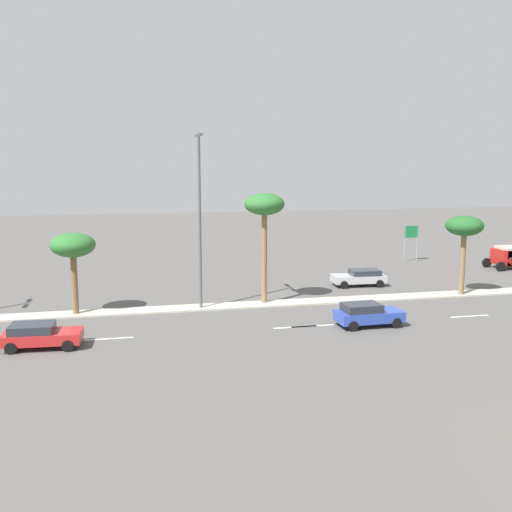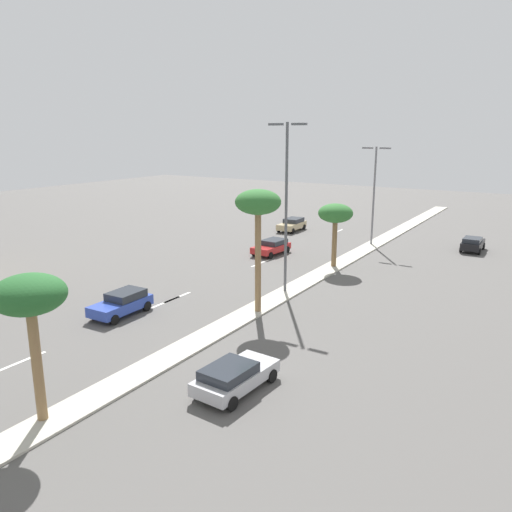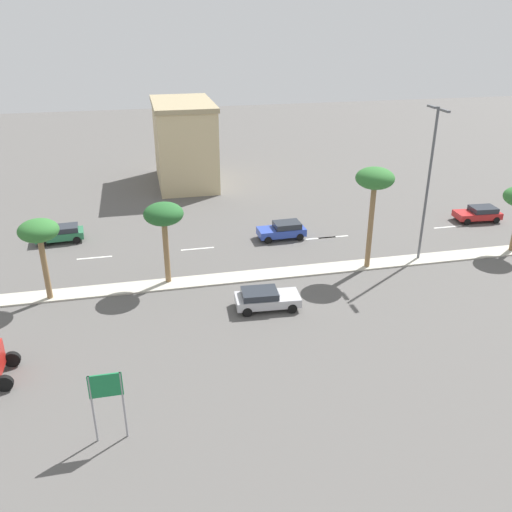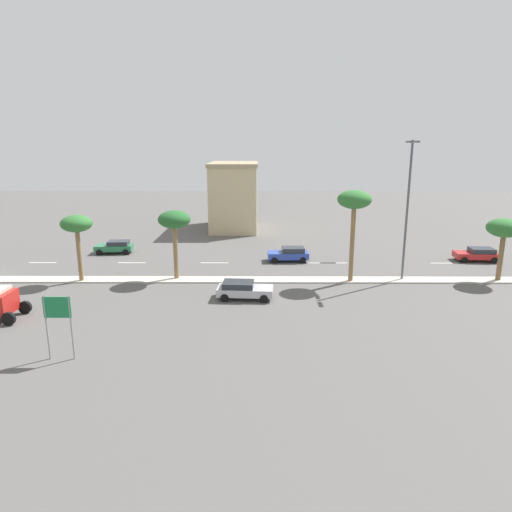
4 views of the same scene
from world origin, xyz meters
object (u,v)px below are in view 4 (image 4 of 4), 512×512
(street_lamp_right, at_px, (408,202))
(sedan_silver_trailing, at_px, (243,289))
(directional_road_sign, at_px, (58,314))
(palm_tree_outboard, at_px, (174,221))
(palm_tree_mid, at_px, (504,229))
(sedan_blue_center, at_px, (289,254))
(palm_tree_left, at_px, (77,226))
(sedan_green_rear, at_px, (115,247))
(sedan_red_inboard, at_px, (477,254))
(palm_tree_inboard, at_px, (354,203))
(commercial_building, at_px, (234,196))

(street_lamp_right, distance_m, sedan_silver_trailing, 16.05)
(directional_road_sign, height_order, palm_tree_outboard, palm_tree_outboard)
(palm_tree_mid, height_order, sedan_blue_center, palm_tree_mid)
(directional_road_sign, bearing_deg, palm_tree_left, -163.03)
(palm_tree_outboard, height_order, street_lamp_right, street_lamp_right)
(directional_road_sign, xyz_separation_m, sedan_green_rear, (-25.50, -4.81, -1.91))
(sedan_red_inboard, bearing_deg, street_lamp_right, -55.22)
(palm_tree_outboard, bearing_deg, palm_tree_mid, 89.20)
(palm_tree_inboard, height_order, street_lamp_right, street_lamp_right)
(palm_tree_left, bearing_deg, sedan_blue_center, 111.10)
(palm_tree_mid, distance_m, sedan_green_rear, 38.61)
(sedan_blue_center, distance_m, sedan_red_inboard, 19.42)
(directional_road_sign, distance_m, palm_tree_left, 15.68)
(palm_tree_inboard, relative_size, sedan_silver_trailing, 1.78)
(sedan_green_rear, height_order, sedan_red_inboard, sedan_green_rear)
(palm_tree_outboard, distance_m, street_lamp_right, 20.14)
(palm_tree_outboard, bearing_deg, sedan_silver_trailing, 49.80)
(directional_road_sign, height_order, sedan_green_rear, directional_road_sign)
(commercial_building, bearing_deg, directional_road_sign, -10.51)
(palm_tree_left, distance_m, palm_tree_outboard, 8.28)
(sedan_silver_trailing, height_order, sedan_red_inboard, sedan_red_inboard)
(sedan_silver_trailing, bearing_deg, sedan_blue_center, 159.59)
(palm_tree_inboard, height_order, sedan_red_inboard, palm_tree_inboard)
(palm_tree_outboard, bearing_deg, directional_road_sign, -13.43)
(directional_road_sign, height_order, street_lamp_right, street_lamp_right)
(sedan_silver_trailing, bearing_deg, palm_tree_outboard, -130.20)
(palm_tree_left, relative_size, sedan_red_inboard, 1.33)
(palm_tree_mid, bearing_deg, commercial_building, -136.45)
(commercial_building, bearing_deg, sedan_silver_trailing, 4.20)
(sedan_silver_trailing, bearing_deg, street_lamp_right, 109.78)
(commercial_building, bearing_deg, palm_tree_left, -24.85)
(palm_tree_outboard, relative_size, sedan_green_rear, 1.47)
(sedan_silver_trailing, relative_size, sedan_red_inboard, 1.02)
(commercial_building, bearing_deg, palm_tree_inboard, 23.66)
(palm_tree_left, height_order, palm_tree_outboard, palm_tree_outboard)
(sedan_green_rear, distance_m, sedan_silver_trailing, 21.07)
(palm_tree_outboard, relative_size, sedan_red_inboard, 1.40)
(sedan_blue_center, bearing_deg, palm_tree_mid, 69.10)
(sedan_silver_trailing, bearing_deg, commercial_building, -175.80)
(sedan_green_rear, bearing_deg, commercial_building, 141.36)
(sedan_silver_trailing, xyz_separation_m, sedan_blue_center, (-11.67, 4.34, 0.04))
(sedan_blue_center, bearing_deg, palm_tree_left, -68.90)
(directional_road_sign, distance_m, palm_tree_outboard, 16.22)
(palm_tree_outboard, height_order, sedan_green_rear, palm_tree_outboard)
(palm_tree_outboard, xyz_separation_m, sedan_red_inboard, (-6.65, 29.90, -4.48))
(commercial_building, height_order, palm_tree_inboard, commercial_building)
(commercial_building, relative_size, sedan_silver_trailing, 2.64)
(directional_road_sign, relative_size, sedan_blue_center, 0.88)
(street_lamp_right, bearing_deg, palm_tree_outboard, -90.55)
(sedan_silver_trailing, bearing_deg, sedan_red_inboard, 116.49)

